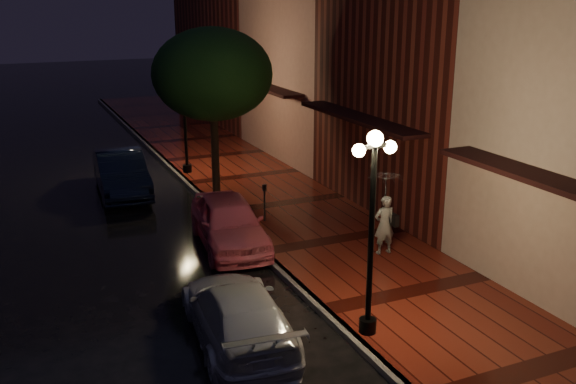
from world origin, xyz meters
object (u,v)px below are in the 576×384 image
navy_car (121,173)px  silver_car (238,314)px  streetlamp_near (372,222)px  pink_car (229,222)px  woman_with_umbrella (386,200)px  parking_meter (265,199)px  street_tree (213,77)px  streetlamp_far (184,111)px

navy_car → silver_car: size_ratio=1.05×
streetlamp_near → navy_car: streetlamp_near is taller
pink_car → navy_car: (-1.87, 6.49, 0.04)m
woman_with_umbrella → parking_meter: woman_with_umbrella is taller
streetlamp_near → navy_car: 13.03m
streetlamp_near → woman_with_umbrella: (2.63, 3.56, -0.92)m
street_tree → silver_car: (-2.80, -10.04, -3.60)m
streetlamp_far → navy_car: size_ratio=0.92×
streetlamp_near → woman_with_umbrella: bearing=53.6°
streetlamp_near → street_tree: street_tree is taller
silver_car → parking_meter: (3.19, 6.39, 0.22)m
silver_car → navy_car: bearing=-82.6°
street_tree → pink_car: (-1.21, -4.90, -3.51)m
woman_with_umbrella → pink_car: bearing=-32.5°
street_tree → parking_meter: 4.99m
streetlamp_near → pink_car: streetlamp_near is taller
streetlamp_far → streetlamp_near: bearing=-90.0°
streetlamp_far → parking_meter: (0.65, -6.66, -1.73)m
navy_car → parking_meter: navy_car is taller
pink_car → navy_car: bearing=112.6°
streetlamp_near → parking_meter: 7.57m
streetlamp_far → woman_with_umbrella: (2.63, -10.44, -0.92)m
pink_car → woman_with_umbrella: size_ratio=1.87×
pink_car → parking_meter: size_ratio=3.66×
pink_car → navy_car: size_ratio=0.92×
streetlamp_far → street_tree: street_tree is taller
woman_with_umbrella → silver_car: bearing=29.6°
street_tree → woman_with_umbrella: street_tree is taller
navy_car → pink_car: bearing=-70.7°
pink_car → woman_with_umbrella: woman_with_umbrella is taller
parking_meter → silver_car: bearing=-136.9°
streetlamp_near → parking_meter: size_ratio=3.64×
woman_with_umbrella → navy_car: bearing=-56.0°
navy_car → silver_car: bearing=-85.4°
navy_car → parking_meter: bearing=-53.2°
street_tree → silver_car: 11.02m
streetlamp_far → pink_car: size_ratio=1.00×
silver_car → parking_meter: 7.14m
streetlamp_far → navy_car: bearing=-153.4°
pink_car → parking_meter: pink_car is taller
silver_car → woman_with_umbrella: 5.88m
streetlamp_far → silver_car: 13.43m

